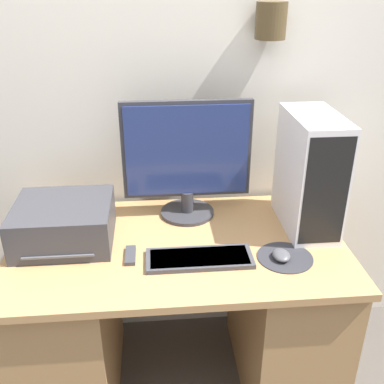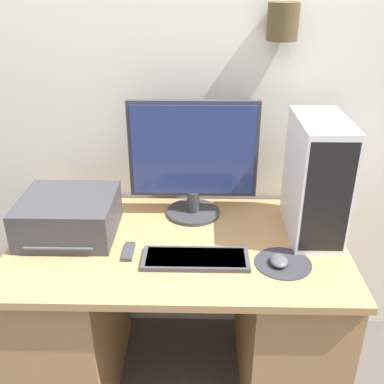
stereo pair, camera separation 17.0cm
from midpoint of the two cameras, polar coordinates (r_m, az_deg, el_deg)
name	(u,v)px [view 2 (the right image)]	position (r m, az deg, el deg)	size (l,w,h in m)	color
wall_back	(181,73)	(2.00, 1.13, 14.79)	(6.40, 0.17, 2.70)	silver
desk	(179,314)	(2.03, 0.80, -15.30)	(1.33, 0.77, 0.77)	tan
monitor	(193,157)	(1.90, 2.73, 4.40)	(0.55, 0.24, 0.51)	#333338
keyboard	(196,259)	(1.70, 3.37, -8.53)	(0.40, 0.15, 0.02)	#3D3D42
mousepad	(283,263)	(1.74, 14.28, -8.84)	(0.21, 0.21, 0.00)	#2D2D33
mouse	(279,261)	(1.72, 13.81, -8.57)	(0.07, 0.09, 0.03)	#4C4C51
computer_tower	(316,178)	(1.86, 18.05, 1.59)	(0.19, 0.38, 0.48)	white
printer	(69,216)	(1.88, -12.90, -3.06)	(0.38, 0.35, 0.16)	#38383D
remote_control	(129,251)	(1.75, -5.29, -7.62)	(0.04, 0.12, 0.02)	#38383D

